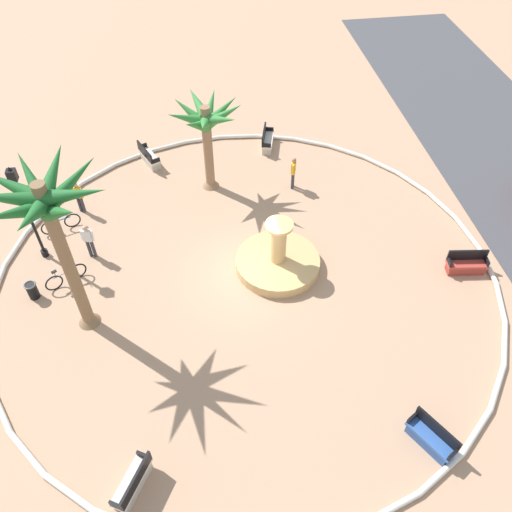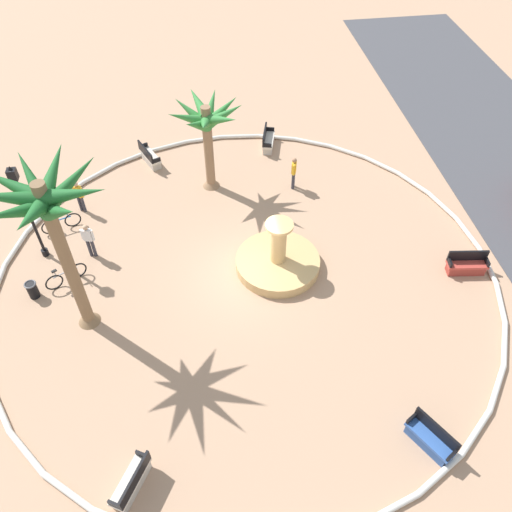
{
  "view_description": "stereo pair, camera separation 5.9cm",
  "coord_description": "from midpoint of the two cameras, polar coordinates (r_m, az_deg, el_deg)",
  "views": [
    {
      "loc": [
        13.81,
        -1.7,
        15.7
      ],
      "look_at": [
        -0.1,
        0.4,
        1.0
      ],
      "focal_mm": 36.46,
      "sensor_mm": 36.0,
      "label": 1
    },
    {
      "loc": [
        13.82,
        -1.64,
        15.7
      ],
      "look_at": [
        -0.1,
        0.4,
        1.0
      ],
      "focal_mm": 36.46,
      "sensor_mm": 36.0,
      "label": 2
    }
  ],
  "objects": [
    {
      "name": "ground_plane",
      "position": [
        20.98,
        -0.96,
        -2.19
      ],
      "size": [
        80.0,
        80.0,
        0.0
      ],
      "primitive_type": "plane",
      "color": "tan"
    },
    {
      "name": "plaza_curb",
      "position": [
        20.91,
        -0.96,
        -2.01
      ],
      "size": [
        20.03,
        20.03,
        0.2
      ],
      "primitive_type": "torus",
      "color": "silver",
      "rests_on": "ground"
    },
    {
      "name": "fountain",
      "position": [
        21.1,
        2.48,
        -0.56
      ],
      "size": [
        3.43,
        3.43,
        2.37
      ],
      "color": "tan",
      "rests_on": "ground"
    },
    {
      "name": "palm_tree_near_fountain",
      "position": [
        16.77,
        -21.88,
        4.39
      ],
      "size": [
        4.15,
        4.18,
        6.77
      ],
      "color": "brown",
      "rests_on": "ground"
    },
    {
      "name": "palm_tree_by_curb",
      "position": [
        23.33,
        -5.35,
        14.29
      ],
      "size": [
        3.55,
        3.46,
        4.49
      ],
      "color": "#8E6B4C",
      "rests_on": "ground"
    },
    {
      "name": "bench_east",
      "position": [
        26.96,
        -11.5,
        10.55
      ],
      "size": [
        1.66,
        1.12,
        1.0
      ],
      "color": "beige",
      "rests_on": "ground"
    },
    {
      "name": "bench_west",
      "position": [
        22.54,
        22.15,
        -1.0
      ],
      "size": [
        0.69,
        1.65,
        1.0
      ],
      "color": "#B73D33",
      "rests_on": "ground"
    },
    {
      "name": "bench_north",
      "position": [
        27.61,
        1.39,
        12.46
      ],
      "size": [
        1.67,
        0.89,
        1.0
      ],
      "color": "beige",
      "rests_on": "ground"
    },
    {
      "name": "bench_southeast",
      "position": [
        17.68,
        18.63,
        -18.51
      ],
      "size": [
        1.63,
        1.25,
        1.0
      ],
      "color": "#335BA8",
      "rests_on": "ground"
    },
    {
      "name": "bench_southwest",
      "position": [
        16.74,
        -13.36,
        -23.06
      ],
      "size": [
        1.64,
        1.23,
        1.0
      ],
      "color": "beige",
      "rests_on": "ground"
    },
    {
      "name": "lamppost",
      "position": [
        21.8,
        -23.86,
        4.99
      ],
      "size": [
        0.32,
        0.32,
        4.55
      ],
      "color": "black",
      "rests_on": "ground"
    },
    {
      "name": "trash_bin",
      "position": [
        21.77,
        -23.25,
        -3.4
      ],
      "size": [
        0.46,
        0.46,
        0.73
      ],
      "color": "black",
      "rests_on": "ground"
    },
    {
      "name": "bicycle_red_frame",
      "position": [
        21.78,
        -20.05,
        -2.08
      ],
      "size": [
        0.92,
        1.51,
        0.94
      ],
      "color": "black",
      "rests_on": "ground"
    },
    {
      "name": "bicycle_by_lamppost",
      "position": [
        24.14,
        -20.49,
        3.4
      ],
      "size": [
        0.7,
        1.63,
        0.94
      ],
      "color": "black",
      "rests_on": "ground"
    },
    {
      "name": "person_cyclist_helmet",
      "position": [
        24.5,
        -18.8,
        6.35
      ],
      "size": [
        0.34,
        0.47,
        1.64
      ],
      "color": "#33333D",
      "rests_on": "ground"
    },
    {
      "name": "person_cyclist_photo",
      "position": [
        22.14,
        -17.81,
        1.78
      ],
      "size": [
        0.27,
        0.52,
        1.71
      ],
      "color": "#33333D",
      "rests_on": "ground"
    },
    {
      "name": "person_pedestrian_stroll",
      "position": [
        24.6,
        4.23,
        9.24
      ],
      "size": [
        0.51,
        0.3,
        1.67
      ],
      "color": "#33333D",
      "rests_on": "ground"
    }
  ]
}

